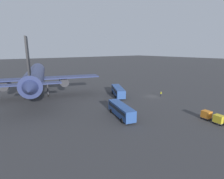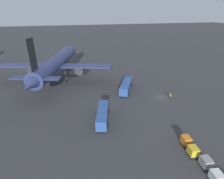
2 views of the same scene
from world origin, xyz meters
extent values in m
plane|color=#38383A|center=(0.00, 0.00, 0.00)|extent=(600.00, 600.00, 0.00)
cylinder|color=navy|center=(24.25, 32.00, 7.27)|extent=(39.82, 17.12, 5.60)
cone|color=navy|center=(44.67, 25.70, 7.27)|extent=(7.45, 6.89, 5.32)
cone|color=navy|center=(3.55, 38.38, 7.27)|extent=(8.43, 6.96, 5.04)
cube|color=navy|center=(18.81, 21.14, 6.57)|extent=(10.38, 19.09, 0.44)
cube|color=#262628|center=(7.07, 37.30, 14.55)|extent=(3.92, 1.52, 8.95)
cube|color=navy|center=(6.69, 37.42, 7.83)|extent=(6.96, 14.73, 0.28)
cylinder|color=#38383D|center=(26.20, 41.06, 4.82)|extent=(5.49, 4.35, 3.08)
cylinder|color=#38383D|center=(20.76, 23.42, 4.82)|extent=(5.49, 4.35, 3.08)
cylinder|color=#38383D|center=(37.61, 27.88, 2.24)|extent=(0.50, 0.50, 4.48)
cylinder|color=black|center=(37.61, 27.88, 0.45)|extent=(1.01, 0.74, 0.90)
cylinder|color=#38383D|center=(23.41, 36.07, 2.24)|extent=(0.50, 0.50, 4.48)
cylinder|color=black|center=(23.41, 36.07, 0.45)|extent=(1.01, 0.74, 0.90)
cylinder|color=#38383D|center=(21.27, 29.11, 2.24)|extent=(0.50, 0.50, 4.48)
cylinder|color=black|center=(21.27, 29.11, 0.45)|extent=(1.01, 0.74, 0.90)
cube|color=#2D5199|center=(7.87, 9.00, 1.77)|extent=(11.99, 8.20, 2.64)
cube|color=#192333|center=(7.87, 9.00, 2.23)|extent=(11.16, 7.78, 0.85)
cylinder|color=black|center=(11.87, 8.50, 0.50)|extent=(1.02, 0.74, 1.00)
cylinder|color=black|center=(10.49, 5.94, 0.50)|extent=(1.02, 0.74, 1.00)
cylinder|color=black|center=(5.25, 12.06, 0.50)|extent=(1.02, 0.74, 1.00)
cylinder|color=black|center=(3.87, 9.49, 0.50)|extent=(1.02, 0.74, 1.00)
cube|color=#2D5199|center=(-7.82, 20.80, 1.74)|extent=(11.12, 5.42, 2.58)
cube|color=#192333|center=(-7.82, 20.80, 2.19)|extent=(10.30, 5.22, 0.83)
cylinder|color=black|center=(-4.22, 21.16, 0.50)|extent=(1.04, 0.56, 1.00)
cylinder|color=black|center=(-4.95, 18.59, 0.50)|extent=(1.04, 0.56, 1.00)
cylinder|color=black|center=(-10.68, 23.00, 0.50)|extent=(1.04, 0.56, 1.00)
cylinder|color=black|center=(-11.42, 20.44, 0.50)|extent=(1.04, 0.56, 1.00)
cylinder|color=#1E1E2D|center=(-1.72, -2.51, 0.42)|extent=(0.32, 0.32, 0.85)
cylinder|color=yellow|center=(-1.72, -2.51, 1.18)|extent=(0.38, 0.38, 0.65)
sphere|color=tan|center=(-1.72, -2.51, 1.62)|extent=(0.24, 0.24, 0.24)
cube|color=#38383D|center=(-24.08, 6.54, 0.41)|extent=(2.20, 1.93, 0.10)
cube|color=gold|center=(-24.08, 6.54, 1.26)|extent=(2.09, 1.83, 1.60)
cylinder|color=black|center=(-23.24, 7.08, 0.18)|extent=(0.37, 0.17, 0.36)
cylinder|color=black|center=(-23.41, 5.81, 0.18)|extent=(0.37, 0.17, 0.36)
cylinder|color=black|center=(-24.75, 7.28, 0.18)|extent=(0.37, 0.17, 0.36)
cylinder|color=black|center=(-24.91, 6.01, 0.18)|extent=(0.37, 0.17, 0.36)
cube|color=#38383D|center=(-21.13, 5.94, 0.41)|extent=(2.20, 1.93, 0.10)
cube|color=orange|center=(-21.13, 5.94, 1.26)|extent=(2.09, 1.83, 1.60)
cylinder|color=black|center=(-20.30, 6.48, 0.18)|extent=(0.37, 0.17, 0.36)
cylinder|color=black|center=(-20.46, 5.21, 0.18)|extent=(0.37, 0.17, 0.36)
cylinder|color=black|center=(-21.80, 6.67, 0.18)|extent=(0.37, 0.17, 0.36)
cylinder|color=black|center=(-21.97, 5.40, 0.18)|extent=(0.37, 0.17, 0.36)
camera|label=1|loc=(-38.40, 46.73, 16.06)|focal=28.00mm
camera|label=2|loc=(-44.73, 28.15, 25.91)|focal=28.00mm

